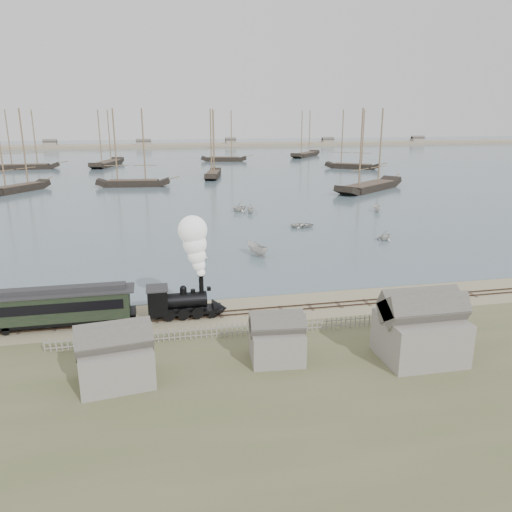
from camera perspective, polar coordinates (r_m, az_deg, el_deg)
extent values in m
plane|color=tan|center=(50.24, -3.21, -5.73)|extent=(600.00, 600.00, 0.00)
cube|color=#4B616C|center=(217.09, -10.16, 10.83)|extent=(600.00, 336.00, 0.06)
cube|color=#3E2C22|center=(47.91, -2.75, -6.70)|extent=(120.00, 0.08, 0.12)
cube|color=#3E2C22|center=(48.82, -2.94, -6.26)|extent=(120.00, 0.08, 0.12)
cube|color=#3E3127|center=(48.39, -2.85, -6.56)|extent=(120.00, 1.80, 0.06)
cube|color=gray|center=(296.85, -10.72, 12.12)|extent=(500.00, 20.00, 1.80)
cube|color=black|center=(47.72, -7.98, -6.15)|extent=(6.78, 1.99, 0.25)
cylinder|color=black|center=(47.34, -8.51, -5.07)|extent=(4.19, 1.50, 1.50)
cube|color=black|center=(47.22, -11.18, -5.00)|extent=(1.79, 2.19, 2.29)
cube|color=#2A2A2C|center=(46.81, -11.26, -3.63)|extent=(1.99, 2.39, 0.12)
cylinder|color=black|center=(47.00, -6.27, -3.39)|extent=(0.44, 0.44, 1.59)
sphere|color=black|center=(46.95, -8.32, -3.72)|extent=(0.64, 0.64, 0.64)
cone|color=black|center=(48.03, -4.16, -6.01)|extent=(1.40, 1.99, 1.99)
cube|color=black|center=(47.18, -5.41, -3.74)|extent=(0.35, 0.35, 0.35)
cube|color=black|center=(48.48, -21.63, -6.84)|extent=(13.56, 2.23, 0.34)
cube|color=black|center=(48.00, -21.80, -5.34)|extent=(12.59, 2.42, 2.42)
cube|color=black|center=(46.78, -22.07, -5.60)|extent=(11.63, 0.06, 0.87)
cube|color=black|center=(49.05, -21.60, -4.57)|extent=(11.63, 0.06, 0.87)
cube|color=#2A2A2C|center=(47.58, -21.95, -3.93)|extent=(13.56, 2.62, 0.17)
cube|color=#2A2A2C|center=(47.49, -21.99, -3.60)|extent=(12.11, 1.16, 0.44)
imported|color=silver|center=(49.77, -9.49, -5.69)|extent=(3.59, 4.21, 0.74)
imported|color=silver|center=(66.50, -6.42, 0.36)|extent=(3.57, 3.58, 1.43)
imported|color=silver|center=(67.33, 0.10, 0.74)|extent=(4.43, 3.09, 1.60)
imported|color=silver|center=(84.55, 5.38, 3.56)|extent=(2.94, 4.09, 0.84)
imported|color=silver|center=(77.97, 14.51, 2.29)|extent=(3.45, 3.62, 1.49)
imported|color=silver|center=(100.59, 13.64, 5.30)|extent=(3.55, 1.93, 1.30)
imported|color=silver|center=(96.54, -0.65, 5.46)|extent=(3.75, 3.34, 1.79)
imported|color=silver|center=(98.04, -1.88, 5.63)|extent=(4.28, 4.48, 1.83)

